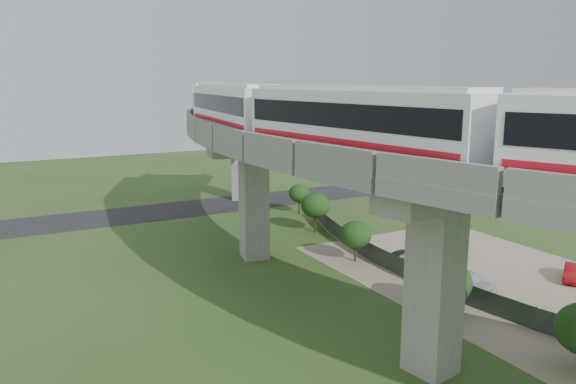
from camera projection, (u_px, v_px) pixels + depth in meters
name	position (u px, v px, depth m)	size (l,w,h in m)	color
ground	(309.00, 303.00, 36.73)	(160.00, 160.00, 0.00)	#354E1F
dirt_lot	(486.00, 277.00, 41.51)	(18.00, 26.00, 0.04)	gray
asphalt_road	(173.00, 210.00, 62.62)	(60.00, 8.00, 0.03)	#232326
viaduct	(361.00, 162.00, 36.73)	(19.58, 73.98, 11.40)	#99968E
metro_train	(319.00, 114.00, 34.11)	(10.91, 61.35, 3.64)	white
fence	(424.00, 268.00, 41.12)	(3.87, 38.73, 1.50)	#2D382D
tree_0	(299.00, 193.00, 60.72)	(2.34, 2.34, 3.23)	#382314
tree_1	(316.00, 205.00, 53.20)	(2.81, 2.81, 3.81)	#382314
tree_2	(356.00, 235.00, 44.54)	(2.55, 2.55, 3.34)	#382314
tree_3	(447.00, 282.00, 34.89)	(3.07, 3.07, 3.27)	#382314
car_white	(469.00, 280.00, 38.71)	(1.61, 3.99, 1.36)	silver
car_red	(573.00, 273.00, 40.63)	(1.19, 3.43, 1.13)	maroon
car_dark	(408.00, 257.00, 44.34)	(1.49, 3.67, 1.06)	black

